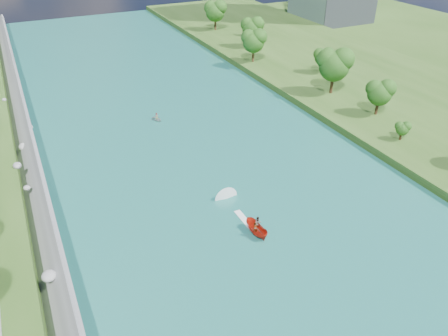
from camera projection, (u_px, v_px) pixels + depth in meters
ground at (271, 244)px, 55.81m from camera, size 260.00×260.00×0.00m
river_water at (207, 169)px, 71.06m from camera, size 55.00×240.00×0.10m
berm_east at (428, 110)px, 89.22m from camera, size 44.00×240.00×1.50m
riprap_bank at (38, 204)px, 59.90m from camera, size 4.33×236.00×4.52m
trees_east at (326, 65)px, 95.91m from camera, size 16.05×138.81×11.56m
motorboat at (251, 223)px, 58.06m from camera, size 3.60×18.95×2.18m
raft at (157, 119)px, 86.56m from camera, size 2.57×3.00×1.52m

